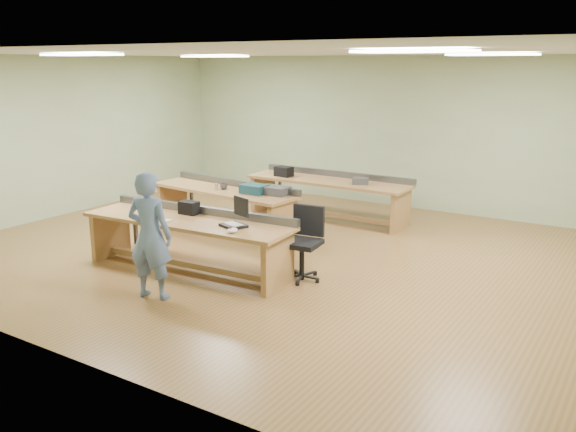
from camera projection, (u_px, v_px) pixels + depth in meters
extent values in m
plane|color=brown|center=(285.00, 254.00, 9.35)|extent=(10.00, 10.00, 0.00)
plane|color=silver|center=(285.00, 52.00, 8.62)|extent=(10.00, 10.00, 0.00)
cube|color=#A1B88B|center=(392.00, 132.00, 12.25)|extent=(10.00, 0.04, 3.00)
cube|color=#A1B88B|center=(55.00, 212.00, 5.71)|extent=(10.00, 0.04, 3.00)
cube|color=#A1B88B|center=(64.00, 136.00, 11.59)|extent=(0.04, 8.00, 3.00)
cube|color=white|center=(81.00, 55.00, 8.70)|extent=(1.20, 0.50, 0.03)
cube|color=white|center=(215.00, 56.00, 11.15)|extent=(1.20, 0.50, 0.03)
cube|color=white|center=(414.00, 51.00, 6.09)|extent=(1.20, 0.50, 0.03)
cube|color=white|center=(492.00, 54.00, 8.55)|extent=(1.20, 0.50, 0.03)
cube|color=#9F6843|center=(187.00, 221.00, 8.43)|extent=(3.17, 1.02, 0.05)
cube|color=#9F6843|center=(111.00, 233.00, 9.22)|extent=(0.12, 0.74, 0.70)
cube|color=#9F6843|center=(278.00, 263.00, 7.84)|extent=(0.12, 0.74, 0.70)
cube|color=#9F6843|center=(188.00, 264.00, 8.59)|extent=(2.83, 0.27, 0.08)
cube|color=#505357|center=(203.00, 210.00, 8.74)|extent=(3.13, 0.27, 0.11)
cube|color=#9F6843|center=(223.00, 190.00, 10.46)|extent=(2.90, 1.05, 0.05)
cube|color=#9F6843|center=(173.00, 201.00, 11.35)|extent=(0.15, 0.66, 0.70)
cube|color=#9F6843|center=(283.00, 224.00, 9.76)|extent=(0.15, 0.66, 0.70)
cube|color=#9F6843|center=(224.00, 226.00, 10.61)|extent=(2.53, 0.37, 0.08)
cube|color=#505357|center=(236.00, 183.00, 10.70)|extent=(2.83, 0.38, 0.11)
cube|color=#9F6843|center=(328.00, 181.00, 11.27)|extent=(3.13, 0.85, 0.05)
cube|color=#9F6843|center=(263.00, 192.00, 12.13)|extent=(0.08, 0.73, 0.70)
cube|color=#9F6843|center=(401.00, 211.00, 10.59)|extent=(0.08, 0.73, 0.70)
cube|color=#9F6843|center=(327.00, 214.00, 11.43)|extent=(2.83, 0.12, 0.08)
cube|color=#505357|center=(338.00, 174.00, 11.56)|extent=(3.13, 0.10, 0.11)
imported|color=slate|center=(150.00, 235.00, 7.46)|extent=(0.66, 0.51, 1.60)
cube|color=black|center=(233.00, 225.00, 8.05)|extent=(0.39, 0.36, 0.04)
cube|color=black|center=(241.00, 207.00, 8.07)|extent=(0.31, 0.12, 0.26)
cube|color=beige|center=(155.00, 220.00, 8.35)|extent=(0.47, 0.21, 0.03)
ellipsoid|color=white|center=(232.00, 230.00, 7.77)|extent=(0.17, 0.18, 0.06)
cube|color=black|center=(189.00, 208.00, 8.71)|extent=(0.28, 0.18, 0.19)
cylinder|color=black|center=(302.00, 262.00, 8.21)|extent=(0.07, 0.07, 0.49)
cube|color=black|center=(302.00, 243.00, 8.14)|extent=(0.52, 0.52, 0.07)
cube|color=black|center=(309.00, 220.00, 8.27)|extent=(0.45, 0.11, 0.42)
cylinder|color=black|center=(302.00, 277.00, 8.26)|extent=(0.59, 0.59, 0.07)
cube|color=#133640|center=(254.00, 189.00, 10.10)|extent=(0.43, 0.33, 0.15)
cube|color=#343537|center=(275.00, 190.00, 10.03)|extent=(0.49, 0.32, 0.13)
imported|color=#343537|center=(224.00, 186.00, 10.44)|extent=(0.16, 0.16, 0.10)
cylinder|color=silver|center=(216.00, 187.00, 10.35)|extent=(0.09, 0.09, 0.12)
cube|color=black|center=(284.00, 171.00, 11.61)|extent=(0.34, 0.26, 0.18)
cube|color=#343537|center=(360.00, 181.00, 10.87)|extent=(0.34, 0.30, 0.11)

